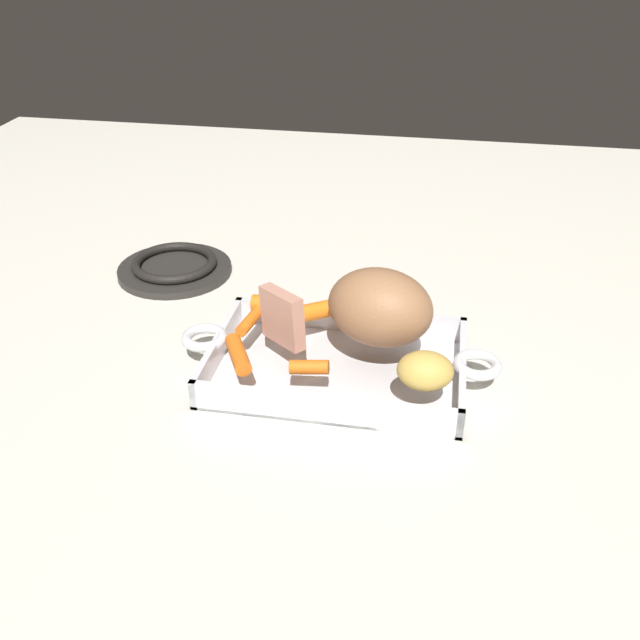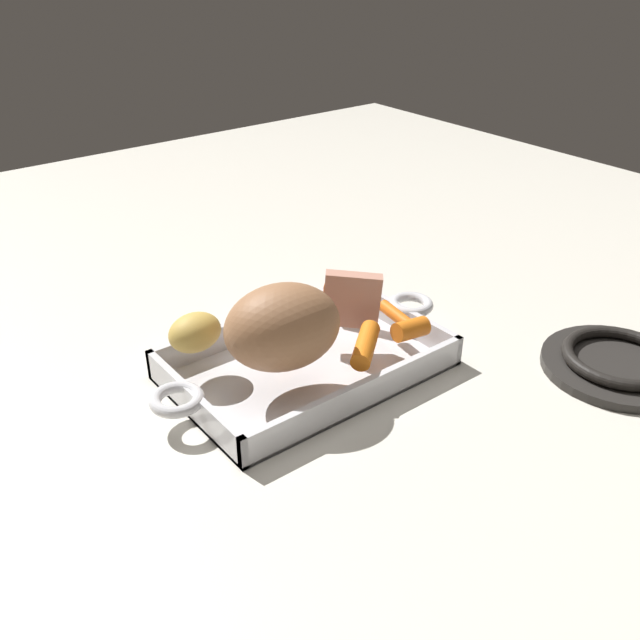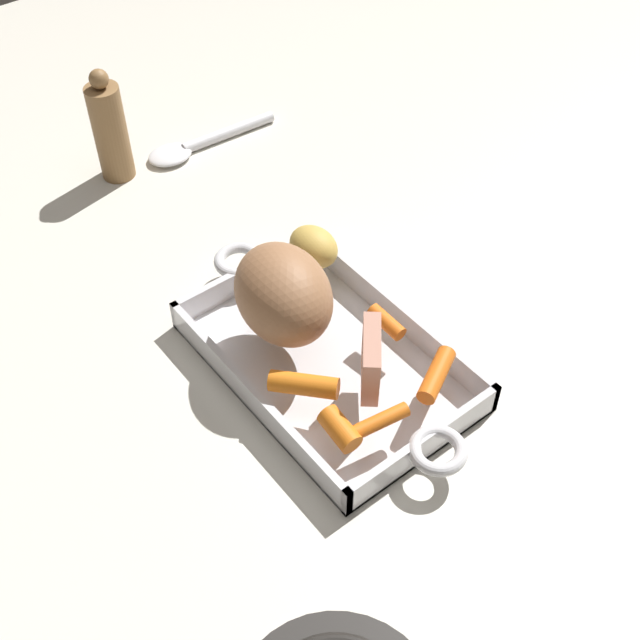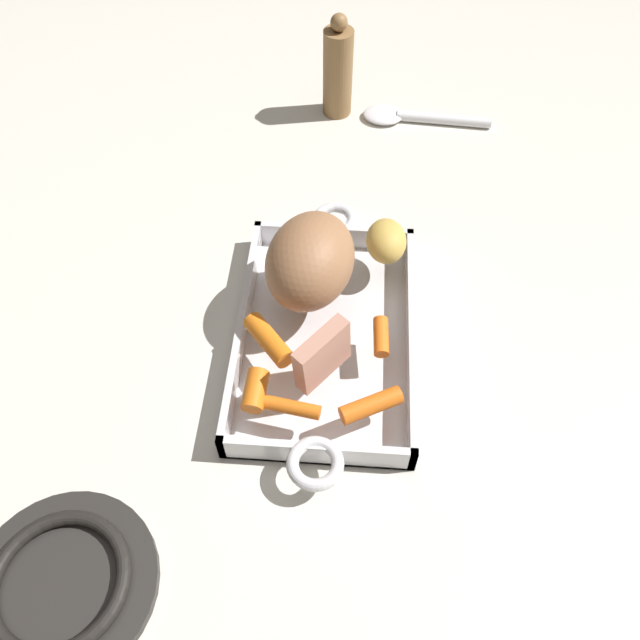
{
  "view_description": "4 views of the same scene",
  "coord_description": "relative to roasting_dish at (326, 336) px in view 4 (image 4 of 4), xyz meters",
  "views": [
    {
      "loc": [
        0.11,
        -0.73,
        0.52
      ],
      "look_at": [
        -0.02,
        0.01,
        0.07
      ],
      "focal_mm": 40.67,
      "sensor_mm": 36.0,
      "label": 1
    },
    {
      "loc": [
        0.41,
        0.56,
        0.46
      ],
      "look_at": [
        -0.02,
        -0.0,
        0.06
      ],
      "focal_mm": 39.43,
      "sensor_mm": 36.0,
      "label": 2
    },
    {
      "loc": [
        -0.45,
        0.37,
        0.7
      ],
      "look_at": [
        0.02,
        -0.0,
        0.06
      ],
      "focal_mm": 46.68,
      "sensor_mm": 36.0,
      "label": 3
    },
    {
      "loc": [
        -0.42,
        -0.02,
        0.62
      ],
      "look_at": [
        -0.02,
        0.01,
        0.08
      ],
      "focal_mm": 35.62,
      "sensor_mm": 36.0,
      "label": 4
    }
  ],
  "objects": [
    {
      "name": "potato_corner",
      "position": [
        0.11,
        -0.07,
        0.05
      ],
      "size": [
        0.07,
        0.05,
        0.04
      ],
      "primitive_type": "ellipsoid",
      "rotation": [
        0.0,
        0.0,
        3.22
      ],
      "color": "gold",
      "rests_on": "roasting_dish"
    },
    {
      "name": "baby_carrot_northeast",
      "position": [
        -0.1,
        0.07,
        0.04
      ],
      "size": [
        0.05,
        0.03,
        0.03
      ],
      "primitive_type": "cylinder",
      "rotation": [
        1.66,
        0.0,
        4.65
      ],
      "color": "orange",
      "rests_on": "roasting_dish"
    },
    {
      "name": "stove_burner_rear",
      "position": [
        -0.29,
        0.22,
        -0.0
      ],
      "size": [
        0.18,
        0.18,
        0.03
      ],
      "color": "#282623",
      "rests_on": "ground_plane"
    },
    {
      "name": "pork_roast",
      "position": [
        0.05,
        0.02,
        0.08
      ],
      "size": [
        0.15,
        0.12,
        0.09
      ],
      "primitive_type": "ellipsoid",
      "rotation": [
        0.0,
        0.0,
        6.05
      ],
      "color": "#9A6945",
      "rests_on": "roasting_dish"
    },
    {
      "name": "baby_carrot_center_right",
      "position": [
        -0.04,
        0.06,
        0.04
      ],
      "size": [
        0.07,
        0.06,
        0.03
      ],
      "primitive_type": "cylinder",
      "rotation": [
        1.64,
        0.0,
        2.26
      ],
      "color": "orange",
      "rests_on": "roasting_dish"
    },
    {
      "name": "pepper_mill",
      "position": [
        0.44,
        0.01,
        0.06
      ],
      "size": [
        0.04,
        0.04,
        0.16
      ],
      "color": "olive",
      "rests_on": "ground_plane"
    },
    {
      "name": "roasting_dish",
      "position": [
        0.0,
        0.0,
        0.0
      ],
      "size": [
        0.4,
        0.2,
        0.04
      ],
      "color": "silver",
      "rests_on": "ground_plane"
    },
    {
      "name": "baby_carrot_northwest",
      "position": [
        -0.02,
        -0.06,
        0.04
      ],
      "size": [
        0.05,
        0.02,
        0.02
      ],
      "primitive_type": "cylinder",
      "rotation": [
        1.66,
        0.0,
        4.76
      ],
      "color": "orange",
      "rests_on": "roasting_dish"
    },
    {
      "name": "baby_carrot_long",
      "position": [
        -0.12,
        0.03,
        0.04
      ],
      "size": [
        0.02,
        0.06,
        0.02
      ],
      "primitive_type": "cylinder",
      "rotation": [
        1.58,
        0.0,
        2.98
      ],
      "color": "orange",
      "rests_on": "roasting_dish"
    },
    {
      "name": "ground_plane",
      "position": [
        0.0,
        0.0,
        -0.01
      ],
      "size": [
        2.02,
        2.02,
        0.0
      ],
      "primitive_type": "plane",
      "color": "silver"
    },
    {
      "name": "baby_carrot_short",
      "position": [
        -0.11,
        -0.05,
        0.04
      ],
      "size": [
        0.05,
        0.07,
        0.02
      ],
      "primitive_type": "cylinder",
      "rotation": [
        1.57,
        0.0,
        0.47
      ],
      "color": "orange",
      "rests_on": "roasting_dish"
    },
    {
      "name": "serving_spoon",
      "position": [
        0.43,
        -0.1,
        -0.0
      ],
      "size": [
        0.05,
        0.2,
        0.02
      ],
      "rotation": [
        0.0,
        0.0,
        1.5
      ],
      "color": "white",
      "rests_on": "ground_plane"
    },
    {
      "name": "roast_slice_outer",
      "position": [
        -0.07,
        -0.0,
        0.06
      ],
      "size": [
        0.07,
        0.06,
        0.07
      ],
      "primitive_type": "cube",
      "rotation": [
        -0.07,
        0.0,
        0.86
      ],
      "color": "tan",
      "rests_on": "roasting_dish"
    }
  ]
}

